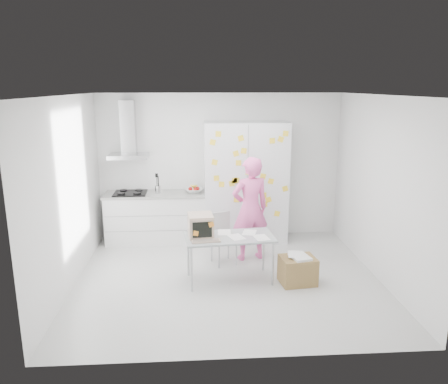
{
  "coord_description": "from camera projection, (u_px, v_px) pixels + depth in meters",
  "views": [
    {
      "loc": [
        -0.46,
        -6.07,
        2.83
      ],
      "look_at": [
        -0.01,
        0.7,
        1.17
      ],
      "focal_mm": 35.0,
      "sensor_mm": 36.0,
      "label": 1
    }
  ],
  "objects": [
    {
      "name": "person",
      "position": [
        250.0,
        209.0,
        7.14
      ],
      "size": [
        0.72,
        0.57,
        1.73
      ],
      "primitive_type": "imported",
      "rotation": [
        0.0,
        0.0,
        3.41
      ],
      "color": "pink",
      "rests_on": "ground"
    },
    {
      "name": "walls",
      "position": [
        225.0,
        181.0,
        6.96
      ],
      "size": [
        4.52,
        4.01,
        2.7
      ],
      "color": "white",
      "rests_on": "ground"
    },
    {
      "name": "desk",
      "position": [
        211.0,
        231.0,
        6.32
      ],
      "size": [
        1.34,
        0.77,
        1.02
      ],
      "rotation": [
        0.0,
        0.0,
        0.1
      ],
      "color": "#9FA7A9",
      "rests_on": "ground"
    },
    {
      "name": "ceiling",
      "position": [
        228.0,
        95.0,
        5.94
      ],
      "size": [
        4.5,
        4.0,
        0.02
      ],
      "primitive_type": "cube",
      "color": "white",
      "rests_on": "walls"
    },
    {
      "name": "counter_run",
      "position": [
        156.0,
        217.0,
        8.05
      ],
      "size": [
        1.84,
        0.63,
        1.28
      ],
      "color": "white",
      "rests_on": "ground"
    },
    {
      "name": "range_hood",
      "position": [
        128.0,
        135.0,
        7.79
      ],
      "size": [
        0.7,
        0.48,
        1.01
      ],
      "color": "silver",
      "rests_on": "walls"
    },
    {
      "name": "floor",
      "position": [
        228.0,
        279.0,
        6.59
      ],
      "size": [
        4.5,
        4.0,
        0.02
      ],
      "primitive_type": "cube",
      "color": "silver",
      "rests_on": "ground"
    },
    {
      "name": "tall_cabinet",
      "position": [
        246.0,
        183.0,
        7.98
      ],
      "size": [
        1.5,
        0.68,
        2.2
      ],
      "color": "silver",
      "rests_on": "ground"
    },
    {
      "name": "cardboard_box",
      "position": [
        298.0,
        270.0,
        6.38
      ],
      "size": [
        0.55,
        0.46,
        0.44
      ],
      "rotation": [
        0.0,
        0.0,
        0.12
      ],
      "color": "olive",
      "rests_on": "ground"
    },
    {
      "name": "chair",
      "position": [
        222.0,
        235.0,
        7.09
      ],
      "size": [
        0.48,
        0.48,
        0.83
      ],
      "rotation": [
        0.0,
        0.0,
        0.36
      ],
      "color": "#B4B4B2",
      "rests_on": "ground"
    }
  ]
}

